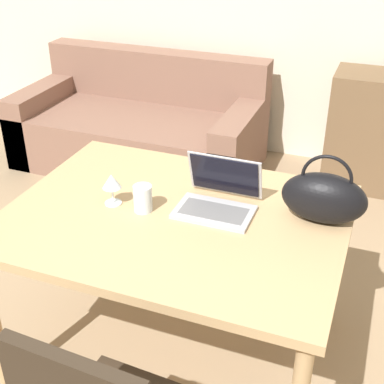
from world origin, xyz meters
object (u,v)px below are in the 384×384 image
object	(u,v)px
drinking_glass	(143,198)
handbag	(324,197)
couch	(141,129)
laptop	(219,195)
wine_glass	(112,183)

from	to	relation	value
drinking_glass	handbag	world-z (taller)	handbag
drinking_glass	handbag	distance (m)	0.73
couch	handbag	world-z (taller)	handbag
laptop	drinking_glass	bearing A→B (deg)	-153.33
drinking_glass	wine_glass	world-z (taller)	wine_glass
laptop	drinking_glass	world-z (taller)	laptop
laptop	handbag	world-z (taller)	handbag
couch	laptop	xyz separation A→B (m)	(1.19, -1.67, 0.54)
couch	drinking_glass	distance (m)	2.09
drinking_glass	wine_glass	distance (m)	0.15
laptop	handbag	size ratio (longest dim) A/B	0.95
couch	drinking_glass	xyz separation A→B (m)	(0.90, -1.81, 0.54)
couch	handbag	bearing A→B (deg)	-45.27
drinking_glass	laptop	bearing A→B (deg)	26.67
drinking_glass	wine_glass	size ratio (longest dim) A/B	0.82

